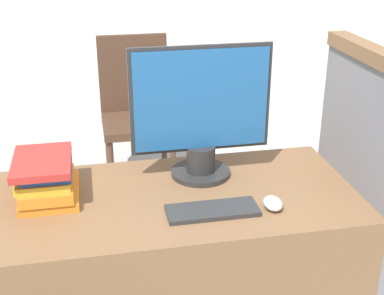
{
  "coord_description": "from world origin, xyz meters",
  "views": [
    {
      "loc": [
        -0.25,
        -1.32,
        1.64
      ],
      "look_at": [
        0.07,
        0.29,
        0.92
      ],
      "focal_mm": 50.0,
      "sensor_mm": 36.0,
      "label": 1
    }
  ],
  "objects_px": {
    "far_chair": "(136,105)",
    "keyboard": "(212,210)",
    "monitor": "(201,115)",
    "book_stack": "(46,179)",
    "mouse": "(273,203)"
  },
  "relations": [
    {
      "from": "monitor",
      "to": "far_chair",
      "type": "relative_size",
      "value": 0.54
    },
    {
      "from": "far_chair",
      "to": "monitor",
      "type": "bearing_deg",
      "value": -137.54
    },
    {
      "from": "monitor",
      "to": "mouse",
      "type": "xyz_separation_m",
      "value": [
        0.18,
        -0.3,
        -0.22
      ]
    },
    {
      "from": "mouse",
      "to": "monitor",
      "type": "bearing_deg",
      "value": 121.65
    },
    {
      "from": "monitor",
      "to": "keyboard",
      "type": "xyz_separation_m",
      "value": [
        -0.02,
        -0.29,
        -0.23
      ]
    },
    {
      "from": "monitor",
      "to": "keyboard",
      "type": "relative_size",
      "value": 1.69
    },
    {
      "from": "monitor",
      "to": "book_stack",
      "type": "height_order",
      "value": "monitor"
    },
    {
      "from": "monitor",
      "to": "keyboard",
      "type": "height_order",
      "value": "monitor"
    },
    {
      "from": "keyboard",
      "to": "far_chair",
      "type": "bearing_deg",
      "value": 92.86
    },
    {
      "from": "book_stack",
      "to": "far_chair",
      "type": "height_order",
      "value": "far_chair"
    },
    {
      "from": "book_stack",
      "to": "monitor",
      "type": "bearing_deg",
      "value": 7.52
    },
    {
      "from": "keyboard",
      "to": "mouse",
      "type": "xyz_separation_m",
      "value": [
        0.21,
        -0.01,
        0.01
      ]
    },
    {
      "from": "monitor",
      "to": "mouse",
      "type": "distance_m",
      "value": 0.42
    },
    {
      "from": "far_chair",
      "to": "book_stack",
      "type": "bearing_deg",
      "value": -158.31
    },
    {
      "from": "far_chair",
      "to": "keyboard",
      "type": "bearing_deg",
      "value": -138.92
    }
  ]
}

